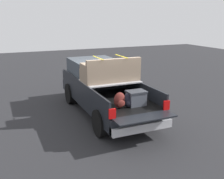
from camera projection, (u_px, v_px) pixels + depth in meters
name	position (u px, v px, depth m)	size (l,w,h in m)	color
ground_plane	(106.00, 113.00, 10.09)	(40.00, 40.00, 0.00)	#262628
pickup_truck	(102.00, 86.00, 10.16)	(6.05, 2.06, 2.23)	black
trash_can	(100.00, 78.00, 13.73)	(0.60, 0.60, 0.98)	#2D2D33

